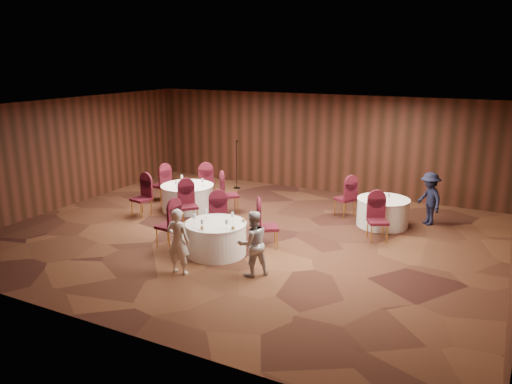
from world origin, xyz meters
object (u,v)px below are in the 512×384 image
at_px(table_left, 188,197).
at_px(table_right, 383,212).
at_px(woman_a, 178,241).
at_px(mic_stand, 237,174).
at_px(man_c, 429,199).
at_px(table_main, 216,238).
at_px(woman_b, 253,243).

relative_size(table_left, table_right, 1.12).
relative_size(table_right, woman_a, 0.98).
bearing_deg(table_right, woman_a, -121.38).
bearing_deg(mic_stand, man_c, -8.64).
height_order(mic_stand, woman_a, mic_stand).
bearing_deg(man_c, mic_stand, -138.81).
xyz_separation_m(table_main, mic_stand, (-2.47, 5.35, 0.11)).
relative_size(table_left, man_c, 1.08).
distance_m(table_right, woman_a, 5.82).
bearing_deg(table_left, table_main, -44.92).
distance_m(table_main, woman_a, 1.31).
xyz_separation_m(table_main, table_left, (-2.54, 2.53, 0.00)).
xyz_separation_m(table_left, man_c, (6.50, 1.84, 0.34)).
height_order(mic_stand, man_c, mic_stand).
bearing_deg(table_right, table_main, -128.11).
bearing_deg(man_c, table_left, -114.36).
bearing_deg(man_c, woman_a, -76.10).
xyz_separation_m(mic_stand, woman_b, (3.75, -5.99, 0.21)).
height_order(table_main, woman_a, woman_a).
distance_m(mic_stand, man_c, 6.51).
bearing_deg(table_right, woman_b, -110.54).
relative_size(table_main, woman_a, 1.00).
distance_m(woman_a, man_c, 6.96).
bearing_deg(woman_b, mic_stand, -105.45).
distance_m(table_right, woman_b, 4.65).
distance_m(table_left, mic_stand, 2.82).
height_order(table_main, mic_stand, mic_stand).
bearing_deg(table_main, table_left, 135.08).
height_order(woman_a, man_c, man_c).
bearing_deg(woman_b, table_left, -87.21).
relative_size(table_right, mic_stand, 0.83).
bearing_deg(woman_b, woman_a, -23.58).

